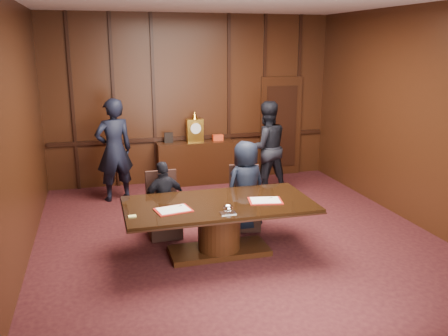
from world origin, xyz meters
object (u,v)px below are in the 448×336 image
Objects in this scene: witness_left at (114,150)px; sideboard at (195,161)px; conference_table at (219,220)px; signatory_left at (164,200)px; witness_right at (266,147)px; signatory_right at (246,186)px.

sideboard is at bearing -174.08° from witness_left.
conference_table is at bearing -96.60° from sideboard.
sideboard reaches higher than conference_table.
signatory_left is (-0.65, 0.80, 0.09)m from conference_table.
conference_table is at bearing 97.74° from witness_left.
witness_right reaches higher than signatory_left.
sideboard is 1.63m from witness_right.
conference_table is at bearing 33.58° from signatory_right.
witness_left reaches higher than signatory_left.
witness_left reaches higher than conference_table.
conference_table is at bearing 54.81° from witness_right.
signatory_right is (1.30, 0.00, 0.12)m from signatory_left.
witness_right is at bearing -136.50° from signatory_right.
witness_left is (-1.93, 2.06, 0.25)m from signatory_right.
conference_table is 1.05m from signatory_right.
signatory_right is (0.24, -2.75, 0.23)m from sideboard.
conference_table is 1.82× the size of signatory_right.
sideboard is at bearing -126.42° from signatory_left.
conference_table is at bearing 113.78° from signatory_left.
signatory_left reaches higher than conference_table.
witness_left is at bearing -88.40° from signatory_left.
witness_right is (1.63, 2.56, 0.40)m from conference_table.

